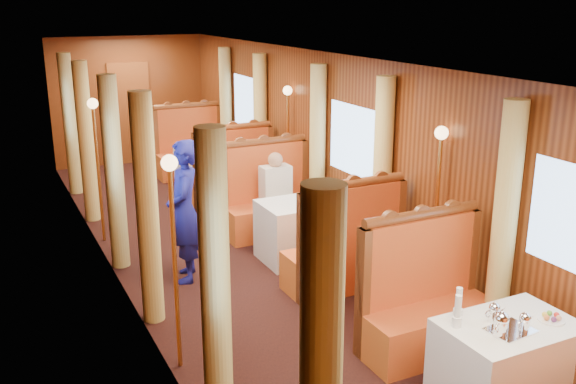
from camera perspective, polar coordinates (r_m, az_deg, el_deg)
floor at (r=7.94m, az=-3.55°, el=-6.75°), size 3.00×12.00×0.01m
ceiling at (r=7.32m, az=-3.90°, el=11.51°), size 3.00×12.00×0.01m
wall_far at (r=13.18m, az=-13.92°, el=7.89°), size 3.00×0.01×2.50m
wall_left at (r=7.12m, az=-14.93°, el=0.58°), size 0.01×12.00×2.50m
wall_right at (r=8.21m, az=6.00°, el=3.17°), size 0.01×12.00×2.50m
doorway_far at (r=13.19m, az=-13.81°, el=6.80°), size 0.80×0.04×2.00m
table_near at (r=5.54m, az=18.83°, el=-14.45°), size 1.05×0.72×0.75m
banquette_near_aft at (r=6.16m, az=12.20°, el=-10.03°), size 1.30×0.55×1.34m
table_mid at (r=8.10m, az=1.31°, el=-3.40°), size 1.05×0.72×0.75m
banquette_mid_fwd at (r=7.26m, az=5.02°, el=-5.49°), size 1.30×0.55×1.34m
banquette_mid_aft at (r=8.95m, az=-1.69°, el=-1.10°), size 1.30×0.55×1.34m
table_far at (r=11.18m, az=-7.00°, el=2.16°), size 1.05×0.72×0.75m
banquette_far_fwd at (r=10.25m, az=-5.12°, el=1.16°), size 1.30×0.55×1.34m
banquette_far_aft at (r=12.11m, az=-8.62°, el=3.46°), size 1.30×0.55×1.34m
tea_tray at (r=5.24m, az=19.15°, el=-11.55°), size 0.36×0.29×0.01m
teapot_left at (r=5.12m, az=18.40°, el=-11.33°), size 0.22×0.19×0.15m
teapot_right at (r=5.25m, az=20.27°, el=-11.01°), size 0.16×0.13×0.12m
teapot_back at (r=5.32m, az=17.84°, el=-10.33°), size 0.16×0.13×0.12m
fruit_plate at (r=5.51m, az=22.37°, el=-10.34°), size 0.21×0.21×0.05m
cup_inboard at (r=5.14m, az=14.82°, el=-10.48°), size 0.08×0.08×0.26m
cup_outboard at (r=5.27m, az=14.89°, el=-9.80°), size 0.08×0.08×0.26m
rose_vase_mid at (r=7.90m, az=1.38°, el=0.30°), size 0.06×0.06×0.36m
rose_vase_far at (r=11.04m, az=-7.08°, el=4.91°), size 0.06×0.06×0.36m
window_left_near at (r=3.88m, az=-4.10°, el=-9.42°), size 0.01×1.20×0.90m
curtain_left_near_b at (r=4.69m, az=-6.48°, el=-8.39°), size 0.22×0.22×2.35m
curtain_right_near_b at (r=6.11m, az=18.65°, el=-3.14°), size 0.22×0.22×2.35m
window_left_mid at (r=7.07m, az=-14.93°, el=2.16°), size 0.01×1.20×0.90m
curtain_left_mid_a at (r=6.43m, az=-12.40°, el=-1.65°), size 0.22×0.22×2.35m
curtain_left_mid_b at (r=7.90m, az=-15.20°, el=1.57°), size 0.22×0.22×2.35m
window_right_mid at (r=8.15m, az=5.96°, el=4.52°), size 0.01×1.20×0.90m
curtain_right_mid_a at (r=7.53m, az=8.36°, el=1.26°), size 0.22×0.22×2.35m
curtain_right_mid_b at (r=8.82m, az=2.64°, el=3.69°), size 0.22×0.22×2.35m
window_left_far at (r=10.46m, az=-18.90°, el=6.41°), size 0.01×1.20×0.90m
curtain_left_far_a at (r=9.77m, az=-17.50°, el=4.21°), size 0.22×0.22×2.35m
curtain_left_far_b at (r=11.28m, az=-18.80°, el=5.69°), size 0.22×0.22×2.35m
window_right_far at (r=11.22m, az=-3.63°, el=7.91°), size 0.01×1.20×0.90m
curtain_right_far_a at (r=10.52m, az=-2.48°, el=5.82°), size 0.22×0.22×2.35m
curtain_right_far_b at (r=11.94m, az=-5.53°, el=7.07°), size 0.22×0.22×2.35m
sconce_left_fore at (r=5.47m, az=-10.23°, el=-2.48°), size 0.14×0.14×1.95m
sconce_right_fore at (r=6.74m, az=13.21°, el=1.01°), size 0.14×0.14×1.95m
sconce_left_aft at (r=8.78m, az=-16.71°, el=4.34°), size 0.14×0.14×1.95m
sconce_right_aft at (r=9.63m, az=-0.03°, el=6.08°), size 0.14×0.14×1.95m
steward at (r=7.44m, az=-9.19°, el=-1.71°), size 0.57×0.70×1.67m
passenger at (r=8.64m, az=-1.02°, el=0.46°), size 0.40×0.44×0.76m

